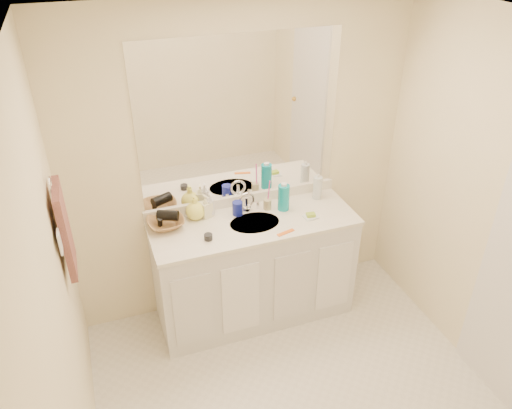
{
  "coord_description": "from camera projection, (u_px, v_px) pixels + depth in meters",
  "views": [
    {
      "loc": [
        -1.02,
        -1.86,
        2.87
      ],
      "look_at": [
        0.0,
        0.97,
        1.05
      ],
      "focal_mm": 35.0,
      "sensor_mm": 36.0,
      "label": 1
    }
  ],
  "objects": [
    {
      "name": "dark_jar",
      "position": [
        208.0,
        237.0,
        3.43
      ],
      "size": [
        0.07,
        0.07,
        0.04
      ],
      "primitive_type": "cylinder",
      "rotation": [
        0.0,
        0.0,
        0.16
      ],
      "color": "black",
      "rests_on": "countertop"
    },
    {
      "name": "ceiling",
      "position": [
        337.0,
        37.0,
        2.03
      ],
      "size": [
        2.6,
        2.6,
        0.02
      ],
      "primitive_type": "cube",
      "color": "white",
      "rests_on": "wall_back"
    },
    {
      "name": "wicker_basket",
      "position": [
        166.0,
        223.0,
        3.56
      ],
      "size": [
        0.28,
        0.28,
        0.06
      ],
      "primitive_type": "imported",
      "rotation": [
        0.0,
        0.0,
        0.07
      ],
      "color": "olive",
      "rests_on": "countertop"
    },
    {
      "name": "hair_dryer",
      "position": [
        168.0,
        215.0,
        3.54
      ],
      "size": [
        0.17,
        0.13,
        0.08
      ],
      "primitive_type": "cylinder",
      "rotation": [
        0.0,
        1.57,
        -0.42
      ],
      "color": "black",
      "rests_on": "wicker_basket"
    },
    {
      "name": "orange_comb",
      "position": [
        286.0,
        232.0,
        3.51
      ],
      "size": [
        0.14,
        0.06,
        0.01
      ],
      "primitive_type": "cube",
      "rotation": [
        0.0,
        0.0,
        0.24
      ],
      "color": "orange",
      "rests_on": "countertop"
    },
    {
      "name": "switch_plate",
      "position": [
        60.0,
        242.0,
        2.69
      ],
      "size": [
        0.01,
        0.08,
        0.13
      ],
      "primitive_type": "cube",
      "color": "white",
      "rests_on": "wall_left"
    },
    {
      "name": "faucet",
      "position": [
        247.0,
        204.0,
        3.74
      ],
      "size": [
        0.02,
        0.02,
        0.11
      ],
      "primitive_type": "cylinder",
      "color": "silver",
      "rests_on": "countertop"
    },
    {
      "name": "soap_bottle_cream",
      "position": [
        206.0,
        206.0,
        3.66
      ],
      "size": [
        0.1,
        0.1,
        0.18
      ],
      "primitive_type": "imported",
      "rotation": [
        0.0,
        0.0,
        0.38
      ],
      "color": "#F1EFC5",
      "rests_on": "countertop"
    },
    {
      "name": "tan_cup",
      "position": [
        267.0,
        204.0,
        3.77
      ],
      "size": [
        0.08,
        0.08,
        0.08
      ],
      "primitive_type": "cylinder",
      "rotation": [
        0.0,
        0.0,
        0.41
      ],
      "color": "tan",
      "rests_on": "countertop"
    },
    {
      "name": "soap_bottle_white",
      "position": [
        210.0,
        205.0,
        3.67
      ],
      "size": [
        0.08,
        0.08,
        0.18
      ],
      "primitive_type": "imported",
      "rotation": [
        0.0,
        0.0,
        0.17
      ],
      "color": "silver",
      "rests_on": "countertop"
    },
    {
      "name": "sink_basin",
      "position": [
        255.0,
        224.0,
        3.63
      ],
      "size": [
        0.37,
        0.37,
        0.02
      ],
      "primitive_type": "cylinder",
      "color": "beige",
      "rests_on": "countertop"
    },
    {
      "name": "wall_back",
      "position": [
        241.0,
        166.0,
        3.7
      ],
      "size": [
        2.6,
        0.02,
        2.4
      ],
      "primitive_type": "cube",
      "color": "#FBEDC4",
      "rests_on": "floor"
    },
    {
      "name": "vanity_cabinet",
      "position": [
        254.0,
        270.0,
        3.88
      ],
      "size": [
        1.5,
        0.55,
        0.85
      ],
      "primitive_type": "cube",
      "color": "silver",
      "rests_on": "floor"
    },
    {
      "name": "toothbrush",
      "position": [
        269.0,
        191.0,
        3.72
      ],
      "size": [
        0.01,
        0.04,
        0.19
      ],
      "primitive_type": "cylinder",
      "rotation": [
        0.14,
        0.0,
        0.14
      ],
      "color": "#EF3FAC",
      "rests_on": "tan_cup"
    },
    {
      "name": "hand_towel",
      "position": [
        65.0,
        229.0,
        2.89
      ],
      "size": [
        0.04,
        0.32,
        0.55
      ],
      "primitive_type": "cube",
      "color": "brown",
      "rests_on": "towel_ring"
    },
    {
      "name": "mouthwash_bottle",
      "position": [
        284.0,
        198.0,
        3.73
      ],
      "size": [
        0.1,
        0.1,
        0.2
      ],
      "primitive_type": "cylinder",
      "rotation": [
        0.0,
        0.0,
        -0.25
      ],
      "color": "#0E98AC",
      "rests_on": "countertop"
    },
    {
      "name": "blue_mug",
      "position": [
        237.0,
        208.0,
        3.7
      ],
      "size": [
        0.09,
        0.09,
        0.11
      ],
      "primitive_type": "cylinder",
      "rotation": [
        0.0,
        0.0,
        0.16
      ],
      "color": "navy",
      "rests_on": "countertop"
    },
    {
      "name": "countertop",
      "position": [
        254.0,
        223.0,
        3.65
      ],
      "size": [
        1.52,
        0.57,
        0.03
      ],
      "primitive_type": "cube",
      "color": "white",
      "rests_on": "vanity_cabinet"
    },
    {
      "name": "wall_left",
      "position": [
        60.0,
        330.0,
        2.28
      ],
      "size": [
        0.02,
        2.6,
        2.4
      ],
      "primitive_type": "cube",
      "color": "#FBEDC4",
      "rests_on": "floor"
    },
    {
      "name": "towel_ring",
      "position": [
        50.0,
        185.0,
        2.73
      ],
      "size": [
        0.01,
        0.11,
        0.11
      ],
      "primitive_type": "torus",
      "rotation": [
        0.0,
        1.57,
        0.0
      ],
      "color": "silver",
      "rests_on": "wall_left"
    },
    {
      "name": "soap_bottle_yellow",
      "position": [
        195.0,
        207.0,
        3.63
      ],
      "size": [
        0.15,
        0.15,
        0.18
      ],
      "primitive_type": "imported",
      "rotation": [
        0.0,
        0.0,
        0.03
      ],
      "color": "#F5F45F",
      "rests_on": "countertop"
    },
    {
      "name": "soap_dish",
      "position": [
        311.0,
        217.0,
        3.68
      ],
      "size": [
        0.11,
        0.09,
        0.01
      ],
      "primitive_type": "cube",
      "rotation": [
        0.0,
        0.0,
        0.11
      ],
      "color": "white",
      "rests_on": "countertop"
    },
    {
      "name": "mirror",
      "position": [
        241.0,
        121.0,
        3.51
      ],
      "size": [
        1.48,
        0.01,
        1.2
      ],
      "primitive_type": "cube",
      "color": "white",
      "rests_on": "wall_back"
    },
    {
      "name": "green_soap",
      "position": [
        311.0,
        215.0,
        3.67
      ],
      "size": [
        0.07,
        0.05,
        0.02
      ],
      "primitive_type": "cube",
      "rotation": [
        0.0,
        0.0,
        -0.15
      ],
      "color": "#92B92D",
      "rests_on": "soap_dish"
    },
    {
      "name": "wall_right",
      "position": [
        511.0,
        224.0,
        3.03
      ],
      "size": [
        0.02,
        2.6,
        2.4
      ],
      "primitive_type": "cube",
      "color": "#FBEDC4",
      "rests_on": "floor"
    },
    {
      "name": "backsplash",
      "position": [
        242.0,
        199.0,
        3.83
      ],
      "size": [
        1.52,
        0.03,
        0.08
      ],
      "primitive_type": "cube",
      "color": "white",
      "rests_on": "countertop"
    },
    {
      "name": "clear_pump_bottle",
      "position": [
        318.0,
        188.0,
        3.88
      ],
      "size": [
        0.09,
        0.09,
        0.19
      ],
      "primitive_type": "cylinder",
      "rotation": [
        0.0,
        0.0,
        -0.38
      ],
      "color": "silver",
      "rests_on": "countertop"
    }
  ]
}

